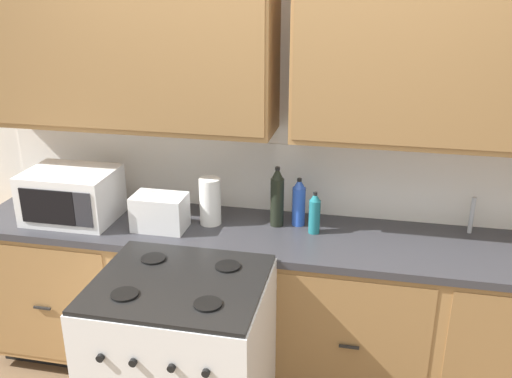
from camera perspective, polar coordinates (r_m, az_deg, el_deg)
wall_unit at (r=2.94m, az=3.14°, el=10.62°), size 4.53×0.40×2.52m
counter_run at (r=3.20m, az=2.14°, el=-11.64°), size 3.36×0.64×0.91m
stove_range at (r=2.77m, az=-7.36°, el=-17.62°), size 0.76×0.68×0.95m
microwave at (r=3.26m, az=-18.19°, el=-0.59°), size 0.48×0.37×0.28m
toaster at (r=3.03m, az=-9.73°, el=-2.32°), size 0.28×0.18×0.19m
sink_faucet at (r=3.15m, az=21.05°, el=-2.50°), size 0.02×0.02×0.20m
paper_towel_roll at (r=3.05m, az=-4.67°, el=-1.25°), size 0.12×0.12×0.26m
bottle_teal at (r=2.95m, az=5.96°, el=-2.45°), size 0.06×0.06×0.23m
bottle_blue at (r=3.03m, az=4.36°, el=-1.35°), size 0.07×0.07×0.27m
bottle_dark at (r=3.01m, az=2.16°, el=-0.85°), size 0.07×0.07×0.33m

